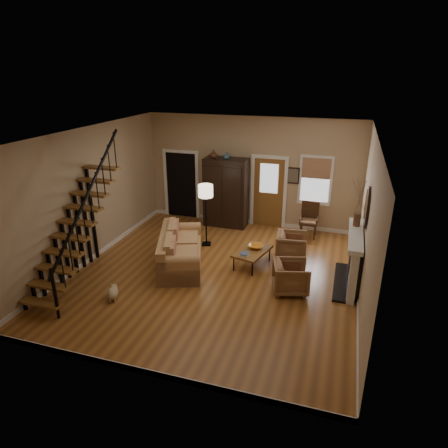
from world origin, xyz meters
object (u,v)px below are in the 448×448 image
(armoire, at_px, (226,192))
(coffee_table, at_px, (252,258))
(armchair_left, at_px, (291,277))
(sofa, at_px, (181,250))
(floor_lamp, at_px, (206,216))
(side_chair, at_px, (309,220))
(armchair_right, at_px, (291,246))

(armoire, height_order, coffee_table, armoire)
(coffee_table, distance_m, armchair_left, 1.44)
(sofa, xyz_separation_m, armchair_left, (2.78, -0.44, -0.07))
(floor_lamp, bearing_deg, armoire, 87.47)
(sofa, distance_m, armchair_left, 2.81)
(sofa, bearing_deg, floor_lamp, 61.94)
(armoire, relative_size, floor_lamp, 1.22)
(sofa, relative_size, side_chair, 2.20)
(sofa, xyz_separation_m, armchair_right, (2.55, 1.17, -0.07))
(armchair_left, xyz_separation_m, side_chair, (0.03, 3.17, 0.16))
(armchair_right, distance_m, side_chair, 1.60)
(armoire, relative_size, side_chair, 2.06)
(floor_lamp, bearing_deg, armchair_right, -4.10)
(coffee_table, bearing_deg, floor_lamp, 150.76)
(armchair_right, bearing_deg, armoire, 46.59)
(armoire, xyz_separation_m, sofa, (-0.26, -2.93, -0.63))
(armoire, bearing_deg, armchair_right, -37.60)
(floor_lamp, distance_m, side_chair, 2.99)
(coffee_table, distance_m, armchair_right, 1.10)
(armoire, bearing_deg, side_chair, -4.48)
(floor_lamp, relative_size, side_chair, 1.68)
(sofa, height_order, floor_lamp, floor_lamp)
(armoire, height_order, armchair_left, armoire)
(coffee_table, xyz_separation_m, armchair_right, (0.86, 0.67, 0.14))
(armoire, relative_size, coffee_table, 1.94)
(sofa, bearing_deg, armchair_left, -29.04)
(floor_lamp, height_order, side_chair, floor_lamp)
(armchair_right, height_order, side_chair, side_chair)
(coffee_table, xyz_separation_m, floor_lamp, (-1.50, 0.84, 0.65))
(coffee_table, relative_size, armchair_right, 1.41)
(armoire, height_order, armchair_right, armoire)
(floor_lamp, bearing_deg, coffee_table, -29.24)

